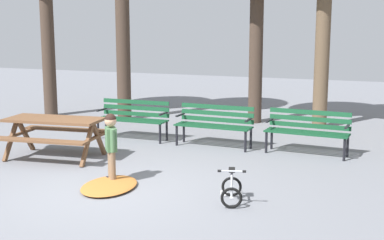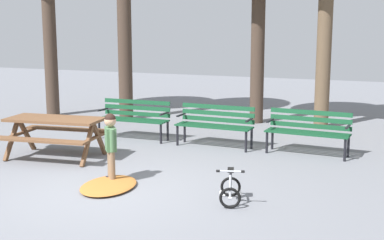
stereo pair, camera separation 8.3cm
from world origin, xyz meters
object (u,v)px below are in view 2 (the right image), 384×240
at_px(park_bench_left, 215,122).
at_px(child_standing, 111,142).
at_px(park_bench_far_left, 134,116).
at_px(kids_bicycle, 230,189).
at_px(picnic_table, 55,127).
at_px(park_bench_right, 308,129).

distance_m(park_bench_left, child_standing, 3.09).
height_order(park_bench_far_left, kids_bicycle, park_bench_far_left).
bearing_deg(park_bench_left, child_standing, -102.95).
height_order(child_standing, kids_bicycle, child_standing).
height_order(park_bench_far_left, child_standing, child_standing).
xyz_separation_m(child_standing, kids_bicycle, (2.09, -0.25, -0.46)).
bearing_deg(picnic_table, child_standing, -28.32).
xyz_separation_m(picnic_table, kids_bicycle, (3.87, -1.21, -0.39)).
relative_size(picnic_table, kids_bicycle, 3.13).
bearing_deg(kids_bicycle, picnic_table, 162.65).
bearing_deg(park_bench_far_left, park_bench_left, -0.82).
bearing_deg(child_standing, park_bench_left, 77.05).
bearing_deg(picnic_table, kids_bicycle, -17.35).
distance_m(picnic_table, park_bench_left, 3.21).
distance_m(park_bench_right, child_standing, 4.00).
height_order(park_bench_left, kids_bicycle, park_bench_left).
distance_m(park_bench_right, kids_bicycle, 3.35).
bearing_deg(kids_bicycle, park_bench_far_left, 135.13).
xyz_separation_m(park_bench_far_left, kids_bicycle, (3.30, -3.29, -0.31)).
bearing_deg(park_bench_right, child_standing, -130.47).
distance_m(park_bench_left, park_bench_right, 1.90).
xyz_separation_m(park_bench_left, child_standing, (-0.69, -3.01, 0.15)).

